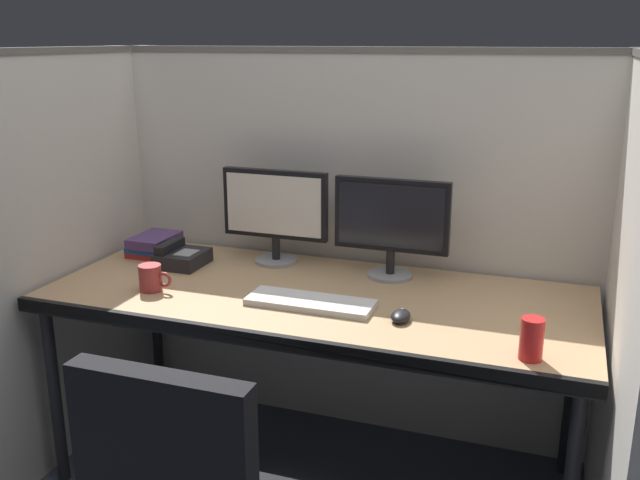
# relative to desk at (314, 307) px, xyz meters

# --- Properties ---
(cubicle_partition_rear) EXTENTS (2.21, 0.06, 1.57)m
(cubicle_partition_rear) POSITION_rel_desk_xyz_m (0.00, 0.46, 0.10)
(cubicle_partition_rear) COLOR beige
(cubicle_partition_rear) RESTS_ON ground
(cubicle_partition_left) EXTENTS (0.06, 1.41, 1.57)m
(cubicle_partition_left) POSITION_rel_desk_xyz_m (-0.99, -0.09, 0.10)
(cubicle_partition_left) COLOR beige
(cubicle_partition_left) RESTS_ON ground
(cubicle_partition_right) EXTENTS (0.06, 1.41, 1.57)m
(cubicle_partition_right) POSITION_rel_desk_xyz_m (0.99, -0.09, 0.10)
(cubicle_partition_right) COLOR beige
(cubicle_partition_right) RESTS_ON ground
(desk) EXTENTS (1.90, 0.80, 0.74)m
(desk) POSITION_rel_desk_xyz_m (0.00, 0.00, 0.00)
(desk) COLOR tan
(desk) RESTS_ON ground
(monitor_left) EXTENTS (0.43, 0.17, 0.37)m
(monitor_left) POSITION_rel_desk_xyz_m (-0.27, 0.29, 0.27)
(monitor_left) COLOR gray
(monitor_left) RESTS_ON desk
(monitor_right) EXTENTS (0.43, 0.17, 0.37)m
(monitor_right) POSITION_rel_desk_xyz_m (0.21, 0.27, 0.27)
(monitor_right) COLOR gray
(monitor_right) RESTS_ON desk
(keyboard_main) EXTENTS (0.43, 0.15, 0.02)m
(keyboard_main) POSITION_rel_desk_xyz_m (0.03, -0.11, 0.06)
(keyboard_main) COLOR silver
(keyboard_main) RESTS_ON desk
(computer_mouse) EXTENTS (0.06, 0.10, 0.04)m
(computer_mouse) POSITION_rel_desk_xyz_m (0.34, -0.14, 0.07)
(computer_mouse) COLOR black
(computer_mouse) RESTS_ON desk
(desk_phone) EXTENTS (0.17, 0.19, 0.09)m
(desk_phone) POSITION_rel_desk_xyz_m (-0.61, 0.13, 0.08)
(desk_phone) COLOR black
(desk_phone) RESTS_ON desk
(coffee_mug) EXTENTS (0.13, 0.08, 0.09)m
(coffee_mug) POSITION_rel_desk_xyz_m (-0.56, -0.16, 0.10)
(coffee_mug) COLOR #993333
(coffee_mug) RESTS_ON desk
(book_stack) EXTENTS (0.16, 0.22, 0.08)m
(book_stack) POSITION_rel_desk_xyz_m (-0.79, 0.22, 0.09)
(book_stack) COLOR #B22626
(book_stack) RESTS_ON desk
(soda_can) EXTENTS (0.07, 0.07, 0.12)m
(soda_can) POSITION_rel_desk_xyz_m (0.75, -0.28, 0.11)
(soda_can) COLOR red
(soda_can) RESTS_ON desk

